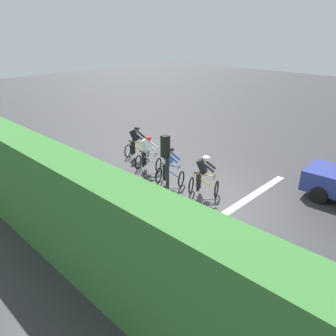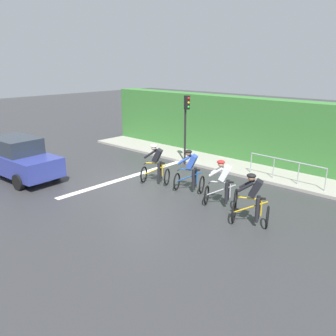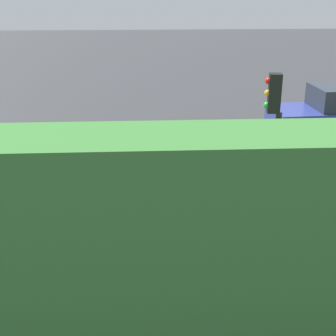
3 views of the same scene
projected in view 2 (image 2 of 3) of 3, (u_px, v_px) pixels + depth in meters
ground_plane at (141, 181)px, 14.94m from camera, size 80.00×80.00×0.00m
sidewalk_kerb at (242, 166)px, 16.97m from camera, size 2.80×19.07×0.12m
stone_wall_low at (252, 157)px, 17.53m from camera, size 0.44×19.07×0.61m
hedge_wall at (257, 131)px, 17.38m from camera, size 1.10×19.07×3.18m
road_marking_stop_line at (128, 177)px, 15.49m from camera, size 7.00×0.30×0.01m
cyclist_lead at (253, 201)px, 10.75m from camera, size 1.04×1.26×1.66m
cyclist_second at (223, 184)px, 12.18m from camera, size 1.06×1.26×1.66m
cyclist_mid at (190, 172)px, 13.58m from camera, size 1.03×1.25×1.66m
cyclist_fourth at (156, 165)px, 14.46m from camera, size 1.07×1.27×1.66m
car_navy at (19, 158)px, 15.16m from camera, size 2.07×4.19×1.76m
traffic_light_near_crossing at (186, 119)px, 16.83m from camera, size 0.23×0.31×3.34m
pedestrian_railing_kerbside at (286, 165)px, 14.47m from camera, size 0.24×3.34×1.03m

